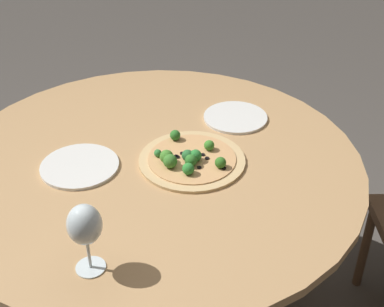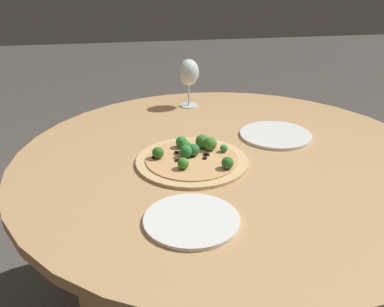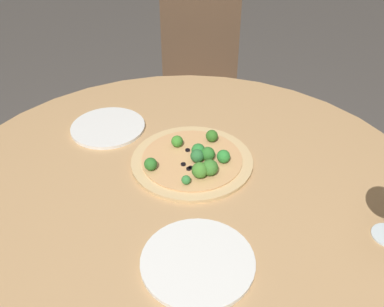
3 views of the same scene
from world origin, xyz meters
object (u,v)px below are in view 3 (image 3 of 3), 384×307
chair (199,86)px  plate_far (108,127)px  pizza (194,159)px  plate_near (198,261)px

chair → plate_far: 0.87m
chair → pizza: (-0.88, -0.36, 0.27)m
chair → plate_far: size_ratio=4.17×
plate_far → plate_near: bearing=-128.5°
chair → plate_near: (-1.20, -0.51, 0.26)m
pizza → plate_far: 0.32m
chair → plate_near: 1.33m
pizza → plate_near: pizza is taller
pizza → plate_near: 0.35m
pizza → plate_far: size_ratio=1.48×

